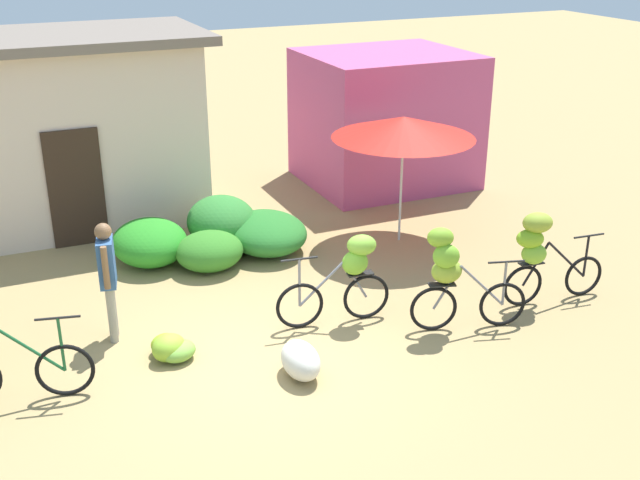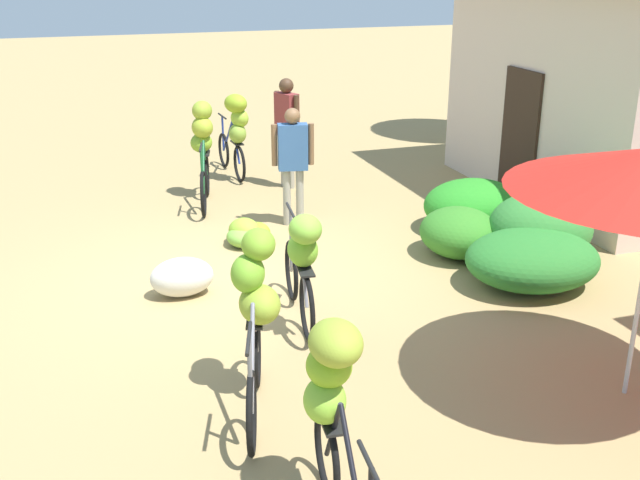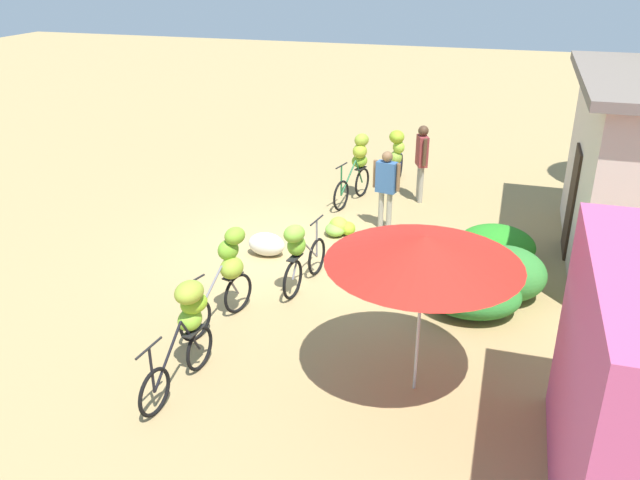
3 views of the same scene
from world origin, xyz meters
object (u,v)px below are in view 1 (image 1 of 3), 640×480
Objects in this scene: shop_pink at (385,118)px; market_umbrella at (404,127)px; person_bystander at (107,270)px; produce_sack at (301,360)px; bicycle_by_shop at (452,273)px; bicycle_center_loaded at (348,272)px; building_low at (61,130)px; banana_pile_on_ground at (171,348)px; bicycle_rightmost at (540,249)px.

shop_pink reaches higher than market_umbrella.
market_umbrella reaches higher than person_bystander.
person_bystander is (-1.90, 1.85, 0.78)m from produce_sack.
person_bystander is at bearing 159.43° from bicycle_by_shop.
market_umbrella is 3.33m from bicycle_center_loaded.
building_low is 7.37× the size of produce_sack.
shop_pink is 4.57× the size of produce_sack.
shop_pink is 2.06× the size of bicycle_by_shop.
bicycle_by_shop reaches higher than bicycle_center_loaded.
bicycle_by_shop is at bearing -20.57° from person_bystander.
market_umbrella is 3.37× the size of banana_pile_on_ground.
person_bystander is at bearing 164.93° from bicycle_center_loaded.
banana_pile_on_ground is at bearing 141.81° from produce_sack.
building_low is 8.43m from bicycle_rightmost.
bicycle_rightmost is (2.71, -0.62, 0.11)m from bicycle_center_loaded.
produce_sack is (-1.13, -1.04, -0.52)m from bicycle_center_loaded.
bicycle_center_loaded is 2.30× the size of produce_sack.
bicycle_rightmost is (1.55, 0.14, 0.01)m from bicycle_by_shop.
shop_pink is 1.95× the size of person_bystander.
shop_pink reaches higher than bicycle_rightmost.
bicycle_by_shop reaches higher than produce_sack.
market_umbrella reaches higher than bicycle_center_loaded.
bicycle_center_loaded is 1.39m from bicycle_by_shop.
bicycle_rightmost is at bearing -77.93° from market_umbrella.
building_low is 7.60m from bicycle_by_shop.
shop_pink is at bearing 34.91° from person_bystander.
bicycle_center_loaded is at bearing 42.43° from produce_sack.
market_umbrella is at bearing 45.73° from produce_sack.
bicycle_by_shop is 0.95× the size of person_bystander.
market_umbrella is at bearing 47.37° from bicycle_center_loaded.
bicycle_center_loaded is at bearing 146.86° from bicycle_by_shop.
bicycle_by_shop is (-0.93, -3.03, -1.16)m from market_umbrella.
bicycle_rightmost reaches higher than banana_pile_on_ground.
market_umbrella is 3.40× the size of produce_sack.
produce_sack is at bearing -137.57° from bicycle_center_loaded.
building_low is at bearing 117.78° from bicycle_center_loaded.
shop_pink reaches higher than produce_sack.
building_low reaches higher than bicycle_center_loaded.
produce_sack is (1.33, -1.05, 0.07)m from banana_pile_on_ground.
building_low is 2.17× the size of market_umbrella.
bicycle_center_loaded is 2.54m from banana_pile_on_ground.
bicycle_rightmost is 2.34× the size of produce_sack.
produce_sack is at bearing -38.19° from banana_pile_on_ground.
market_umbrella reaches higher than bicycle_rightmost.
shop_pink is 1.99× the size of bicycle_center_loaded.
bicycle_rightmost is at bearing -96.76° from shop_pink.
market_umbrella is 4.95m from produce_sack.
produce_sack is at bearing -74.74° from building_low.
person_bystander reaches higher than bicycle_by_shop.
market_umbrella is 5.42m from person_bystander.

